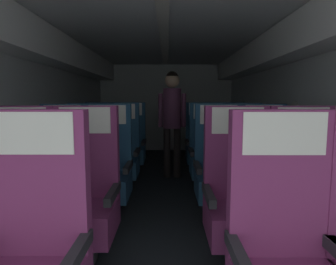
% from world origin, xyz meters
% --- Properties ---
extents(ground, '(3.39, 7.42, 0.02)m').
position_xyz_m(ground, '(0.00, 3.51, -0.01)').
color(ground, '#23282D').
extents(fuselage_shell, '(3.27, 7.07, 2.10)m').
position_xyz_m(fuselage_shell, '(0.00, 3.76, 1.52)').
color(fuselage_shell, silver).
rests_on(fuselage_shell, ground).
extents(seat_a_left_aisle, '(0.51, 0.50, 1.18)m').
position_xyz_m(seat_a_left_aisle, '(-0.59, 1.33, 0.49)').
color(seat_a_left_aisle, '#38383D').
rests_on(seat_a_left_aisle, ground).
extents(seat_a_right_window, '(0.51, 0.50, 1.18)m').
position_xyz_m(seat_a_right_window, '(0.59, 1.31, 0.49)').
color(seat_a_right_window, '#38383D').
rests_on(seat_a_right_window, ground).
extents(seat_b_left_window, '(0.51, 0.50, 1.18)m').
position_xyz_m(seat_b_left_window, '(-1.06, 2.16, 0.49)').
color(seat_b_left_window, '#38383D').
rests_on(seat_b_left_window, ground).
extents(seat_b_left_aisle, '(0.51, 0.50, 1.18)m').
position_xyz_m(seat_b_left_aisle, '(-0.58, 2.18, 0.49)').
color(seat_b_left_aisle, '#38383D').
rests_on(seat_b_left_aisle, ground).
extents(seat_b_right_aisle, '(0.51, 0.50, 1.18)m').
position_xyz_m(seat_b_right_aisle, '(1.07, 2.16, 0.49)').
color(seat_b_right_aisle, '#38383D').
rests_on(seat_b_right_aisle, ground).
extents(seat_b_right_window, '(0.51, 0.50, 1.18)m').
position_xyz_m(seat_b_right_window, '(0.57, 2.15, 0.49)').
color(seat_b_right_window, '#38383D').
rests_on(seat_b_right_window, ground).
extents(seat_c_left_window, '(0.51, 0.50, 1.18)m').
position_xyz_m(seat_c_left_window, '(-1.06, 3.02, 0.49)').
color(seat_c_left_window, '#38383D').
rests_on(seat_c_left_window, ground).
extents(seat_c_left_aisle, '(0.51, 0.50, 1.18)m').
position_xyz_m(seat_c_left_aisle, '(-0.59, 3.01, 0.49)').
color(seat_c_left_aisle, '#38383D').
rests_on(seat_c_left_aisle, ground).
extents(seat_c_right_aisle, '(0.51, 0.50, 1.18)m').
position_xyz_m(seat_c_right_aisle, '(1.05, 3.01, 0.49)').
color(seat_c_right_aisle, '#38383D').
rests_on(seat_c_right_aisle, ground).
extents(seat_c_right_window, '(0.51, 0.50, 1.18)m').
position_xyz_m(seat_c_right_window, '(0.58, 3.01, 0.49)').
color(seat_c_right_window, '#38383D').
rests_on(seat_c_right_window, ground).
extents(seat_d_left_window, '(0.51, 0.50, 1.18)m').
position_xyz_m(seat_d_left_window, '(-1.05, 3.85, 0.49)').
color(seat_d_left_window, '#38383D').
rests_on(seat_d_left_window, ground).
extents(seat_d_left_aisle, '(0.51, 0.50, 1.18)m').
position_xyz_m(seat_d_left_aisle, '(-0.59, 3.85, 0.49)').
color(seat_d_left_aisle, '#38383D').
rests_on(seat_d_left_aisle, ground).
extents(seat_d_right_aisle, '(0.51, 0.50, 1.18)m').
position_xyz_m(seat_d_right_aisle, '(1.07, 3.86, 0.49)').
color(seat_d_right_aisle, '#38383D').
rests_on(seat_d_right_aisle, ground).
extents(seat_d_right_window, '(0.51, 0.50, 1.18)m').
position_xyz_m(seat_d_right_window, '(0.59, 3.86, 0.49)').
color(seat_d_right_window, '#38383D').
rests_on(seat_d_right_window, ground).
extents(seat_e_left_window, '(0.51, 0.50, 1.18)m').
position_xyz_m(seat_e_left_window, '(-1.06, 4.71, 0.49)').
color(seat_e_left_window, '#38383D').
rests_on(seat_e_left_window, ground).
extents(seat_e_left_aisle, '(0.51, 0.50, 1.18)m').
position_xyz_m(seat_e_left_aisle, '(-0.57, 4.70, 0.49)').
color(seat_e_left_aisle, '#38383D').
rests_on(seat_e_left_aisle, ground).
extents(seat_e_right_aisle, '(0.51, 0.50, 1.18)m').
position_xyz_m(seat_e_right_aisle, '(1.06, 4.70, 0.49)').
color(seat_e_right_aisle, '#38383D').
rests_on(seat_e_right_aisle, ground).
extents(seat_e_right_window, '(0.51, 0.50, 1.18)m').
position_xyz_m(seat_e_right_window, '(0.59, 4.71, 0.49)').
color(seat_e_right_window, '#38383D').
rests_on(seat_e_right_window, ground).
extents(flight_attendant, '(0.43, 0.28, 1.65)m').
position_xyz_m(flight_attendant, '(0.11, 4.56, 1.02)').
color(flight_attendant, black).
rests_on(flight_attendant, ground).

